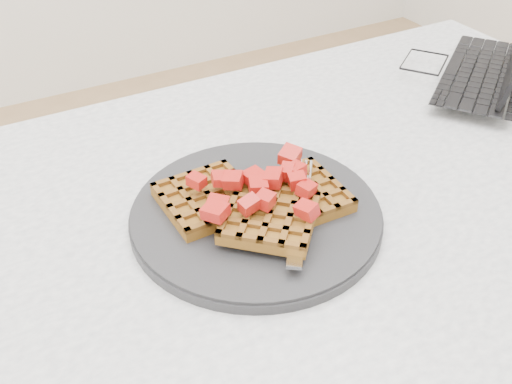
# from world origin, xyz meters

# --- Properties ---
(table) EXTENTS (1.20, 0.80, 0.75)m
(table) POSITION_xyz_m (0.00, 0.00, 0.64)
(table) COLOR silver
(table) RESTS_ON ground
(plate) EXTENTS (0.29, 0.29, 0.02)m
(plate) POSITION_xyz_m (-0.07, 0.03, 0.76)
(plate) COLOR black
(plate) RESTS_ON table
(waffles) EXTENTS (0.20, 0.19, 0.03)m
(waffles) POSITION_xyz_m (-0.07, 0.03, 0.78)
(waffles) COLOR brown
(waffles) RESTS_ON plate
(strawberry_pile) EXTENTS (0.15, 0.15, 0.02)m
(strawberry_pile) POSITION_xyz_m (-0.07, 0.03, 0.80)
(strawberry_pile) COLOR #950200
(strawberry_pile) RESTS_ON waffles
(fork) EXTENTS (0.13, 0.16, 0.02)m
(fork) POSITION_xyz_m (-0.04, -0.01, 0.77)
(fork) COLOR silver
(fork) RESTS_ON plate
(laptop) EXTENTS (0.36, 0.34, 0.20)m
(laptop) POSITION_xyz_m (0.41, 0.17, 0.78)
(laptop) COLOR black
(laptop) RESTS_ON table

